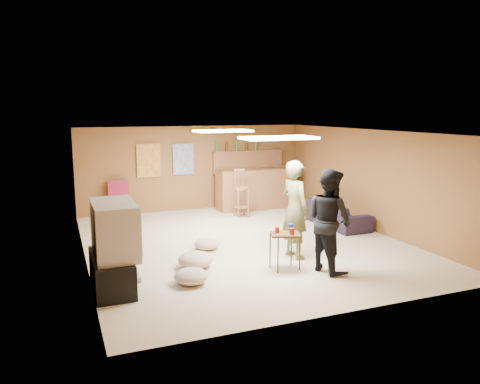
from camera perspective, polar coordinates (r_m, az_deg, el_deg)
name	(u,v)px	position (r m, az deg, el deg)	size (l,w,h in m)	color
ground	(244,243)	(9.38, 0.45, -6.23)	(7.00, 7.00, 0.00)	#C3B595
ceiling	(244,132)	(9.01, 0.47, 7.33)	(6.00, 7.00, 0.02)	silver
wall_back	(194,168)	(12.41, -5.62, 2.92)	(6.00, 0.02, 2.20)	brown
wall_front	(347,231)	(6.10, 12.94, -4.70)	(6.00, 0.02, 2.20)	brown
wall_left	(82,199)	(8.49, -18.66, -0.85)	(0.02, 7.00, 2.20)	brown
wall_right	(371,180)	(10.61, 15.66, 1.39)	(0.02, 7.00, 2.20)	brown
tv_stand	(112,272)	(7.27, -15.39, -9.40)	(0.55, 1.30, 0.50)	black
dvd_box	(127,277)	(7.33, -13.62, -9.99)	(0.35, 0.50, 0.08)	#B2B2B7
tv_body	(114,229)	(7.09, -15.07, -4.39)	(0.60, 1.10, 0.80)	#B2B2B7
tv_screen	(136,227)	(7.13, -12.59, -4.21)	(0.02, 0.95, 0.65)	navy
bar_counter	(254,188)	(12.47, 1.76, 0.45)	(2.00, 0.60, 1.10)	brown
bar_lip	(258,169)	(12.17, 2.24, 2.82)	(2.10, 0.12, 0.05)	#3A2412
bar_shelf	(248,151)	(12.77, 0.98, 4.97)	(2.00, 0.18, 0.05)	brown
bar_backing	(248,162)	(12.81, 0.95, 3.64)	(2.00, 0.14, 0.60)	brown
poster_left	(149,161)	(12.07, -11.08, 3.78)	(0.60, 0.03, 0.85)	#BF3F26
poster_right	(183,159)	(12.26, -6.94, 3.99)	(0.55, 0.03, 0.80)	#334C99
folding_chair_stack	(119,199)	(11.92, -14.57, -0.81)	(0.50, 0.14, 0.90)	maroon
ceiling_panel_front	(279,138)	(7.64, 4.72, 6.59)	(1.20, 0.60, 0.04)	white
ceiling_panel_back	(223,131)	(10.13, -2.10, 7.45)	(1.20, 0.60, 0.04)	white
person_olive	(295,209)	(8.34, 6.72, -2.13)	(0.64, 0.42, 1.75)	brown
person_black	(329,220)	(7.74, 10.84, -3.41)	(0.83, 0.64, 1.70)	black
sofa	(336,213)	(10.96, 11.60, -2.58)	(1.87, 0.73, 0.54)	black
tray_table	(285,251)	(7.85, 5.49, -7.19)	(0.47, 0.38, 0.61)	#3A2412
cup_red_near	(277,230)	(7.77, 4.55, -4.62)	(0.07, 0.07, 0.10)	#A9210B
cup_red_far	(292,231)	(7.69, 6.34, -4.78)	(0.08, 0.08, 0.11)	#A9210B
cup_blue	(291,227)	(7.93, 6.23, -4.30)	(0.08, 0.08, 0.11)	#162E97
bar_stool_left	(241,194)	(11.49, 0.17, -0.24)	(0.37, 0.37, 1.15)	brown
bar_stool_right	(266,187)	(12.46, 3.15, 0.61)	(0.37, 0.37, 1.18)	brown
cushion_near_tv	(196,260)	(7.99, -5.43, -8.20)	(0.59, 0.59, 0.27)	tan
cushion_mid	(207,244)	(8.96, -4.06, -6.30)	(0.49, 0.49, 0.22)	tan
cushion_far	(191,276)	(7.28, -5.98, -10.17)	(0.52, 0.52, 0.24)	tan
bottle_row	(237,146)	(12.61, -0.41, 5.62)	(1.20, 0.08, 0.26)	#3F7233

